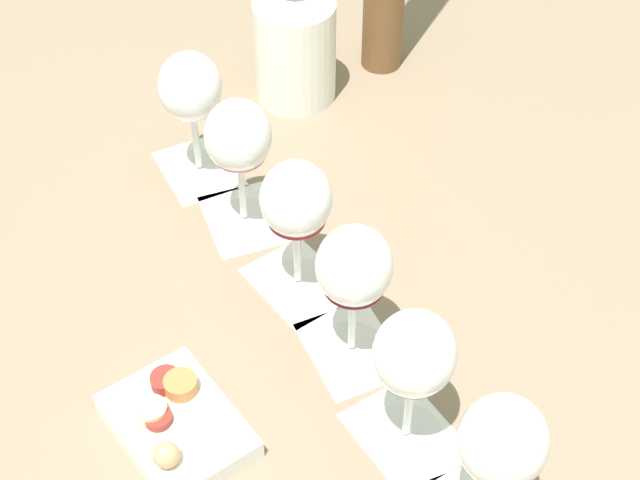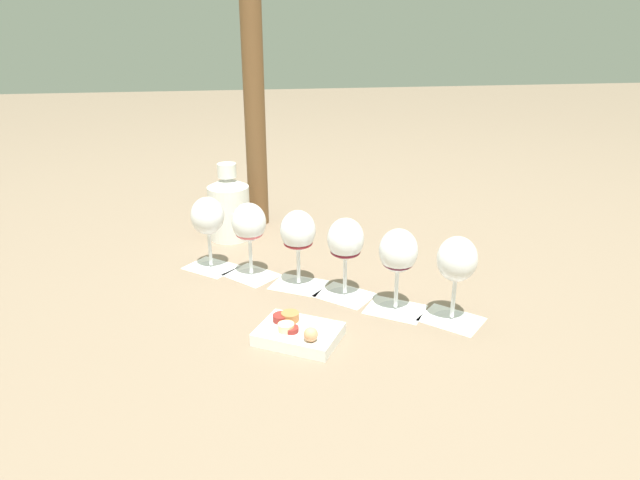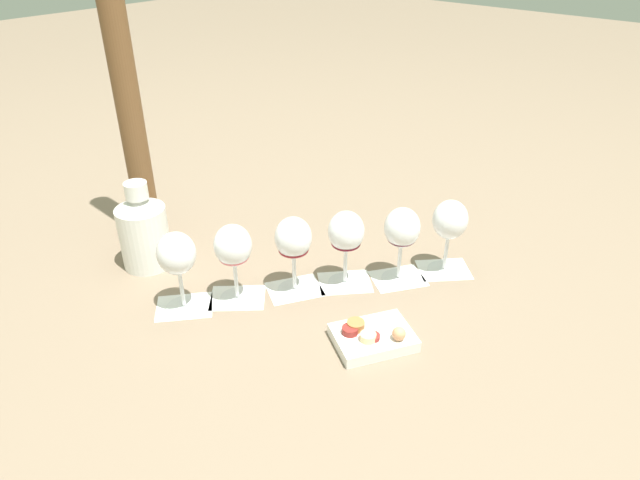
# 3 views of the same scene
# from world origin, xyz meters

# --- Properties ---
(ground_plane) EXTENTS (8.00, 8.00, 0.00)m
(ground_plane) POSITION_xyz_m (0.00, 0.00, 0.00)
(ground_plane) COLOR #7F6B56
(tasting_card_0) EXTENTS (0.15, 0.14, 0.00)m
(tasting_card_0) POSITION_xyz_m (-0.24, 0.17, 0.00)
(tasting_card_0) COLOR white
(tasting_card_0) RESTS_ON ground_plane
(tasting_card_1) EXTENTS (0.15, 0.15, 0.00)m
(tasting_card_1) POSITION_xyz_m (-0.15, 0.11, 0.00)
(tasting_card_1) COLOR white
(tasting_card_1) RESTS_ON ground_plane
(tasting_card_2) EXTENTS (0.15, 0.14, 0.00)m
(tasting_card_2) POSITION_xyz_m (-0.04, 0.04, 0.00)
(tasting_card_2) COLOR white
(tasting_card_2) RESTS_ON ground_plane
(tasting_card_3) EXTENTS (0.15, 0.15, 0.00)m
(tasting_card_3) POSITION_xyz_m (0.05, -0.03, 0.00)
(tasting_card_3) COLOR white
(tasting_card_3) RESTS_ON ground_plane
(tasting_card_4) EXTENTS (0.15, 0.14, 0.00)m
(tasting_card_4) POSITION_xyz_m (0.14, -0.11, 0.00)
(tasting_card_4) COLOR white
(tasting_card_4) RESTS_ON ground_plane
(tasting_card_5) EXTENTS (0.15, 0.15, 0.00)m
(tasting_card_5) POSITION_xyz_m (0.24, -0.17, 0.00)
(tasting_card_5) COLOR white
(tasting_card_5) RESTS_ON ground_plane
(wine_glass_0) EXTENTS (0.08, 0.08, 0.18)m
(wine_glass_0) POSITION_xyz_m (-0.24, 0.17, 0.12)
(wine_glass_0) COLOR white
(wine_glass_0) RESTS_ON tasting_card_0
(wine_glass_1) EXTENTS (0.08, 0.08, 0.18)m
(wine_glass_1) POSITION_xyz_m (-0.15, 0.11, 0.12)
(wine_glass_1) COLOR white
(wine_glass_1) RESTS_ON tasting_card_1
(wine_glass_2) EXTENTS (0.08, 0.08, 0.18)m
(wine_glass_2) POSITION_xyz_m (-0.04, 0.04, 0.12)
(wine_glass_2) COLOR white
(wine_glass_2) RESTS_ON tasting_card_2
(wine_glass_3) EXTENTS (0.08, 0.08, 0.18)m
(wine_glass_3) POSITION_xyz_m (0.05, -0.03, 0.12)
(wine_glass_3) COLOR white
(wine_glass_3) RESTS_ON tasting_card_3
(wine_glass_4) EXTENTS (0.08, 0.08, 0.18)m
(wine_glass_4) POSITION_xyz_m (0.14, -0.11, 0.12)
(wine_glass_4) COLOR white
(wine_glass_4) RESTS_ON tasting_card_4
(wine_glass_5) EXTENTS (0.08, 0.08, 0.18)m
(wine_glass_5) POSITION_xyz_m (0.24, -0.17, 0.12)
(wine_glass_5) COLOR white
(wine_glass_5) RESTS_ON tasting_card_5
(ceramic_vase) EXTENTS (0.11, 0.11, 0.21)m
(ceramic_vase) POSITION_xyz_m (-0.19, 0.37, 0.09)
(ceramic_vase) COLOR white
(ceramic_vase) RESTS_ON ground_plane
(snack_dish) EXTENTS (0.19, 0.17, 0.05)m
(snack_dish) POSITION_xyz_m (-0.08, -0.20, 0.02)
(snack_dish) COLOR white
(snack_dish) RESTS_ON ground_plane
(umbrella_pole) EXTENTS (0.06, 0.06, 0.81)m
(umbrella_pole) POSITION_xyz_m (-0.11, 0.49, 0.41)
(umbrella_pole) COLOR brown
(umbrella_pole) RESTS_ON ground_plane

